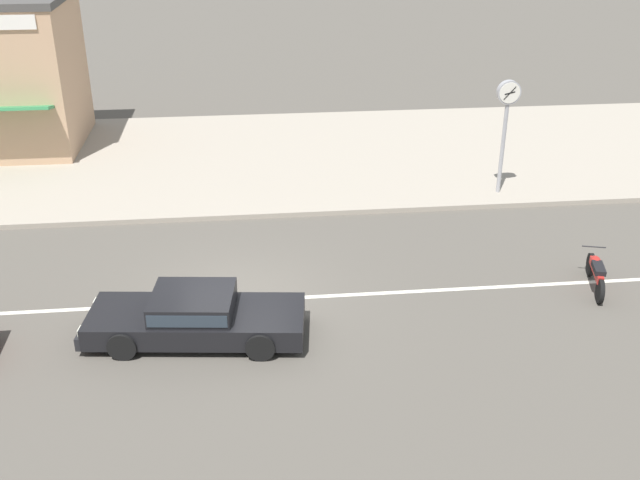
{
  "coord_description": "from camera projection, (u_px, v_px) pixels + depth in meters",
  "views": [
    {
      "loc": [
        0.37,
        -15.03,
        8.82
      ],
      "look_at": [
        2.1,
        1.37,
        0.8
      ],
      "focal_mm": 42.0,
      "sensor_mm": 36.0,
      "label": 1
    }
  ],
  "objects": [
    {
      "name": "ground_plane",
      "position": [
        236.0,
        301.0,
        17.26
      ],
      "size": [
        160.0,
        160.0,
        0.0
      ],
      "primitive_type": "plane",
      "color": "#544F47"
    },
    {
      "name": "lane_centre_stripe",
      "position": [
        236.0,
        301.0,
        17.26
      ],
      "size": [
        50.4,
        0.14,
        0.01
      ],
      "primitive_type": "cube",
      "color": "silver",
      "rests_on": "ground"
    },
    {
      "name": "kerb_strip",
      "position": [
        235.0,
        158.0,
        25.78
      ],
      "size": [
        68.0,
        10.0,
        0.15
      ],
      "primitive_type": "cube",
      "color": "#9E9384",
      "rests_on": "ground"
    },
    {
      "name": "sedan_black_1",
      "position": [
        195.0,
        316.0,
        15.67
      ],
      "size": [
        4.76,
        2.13,
        1.06
      ],
      "color": "black",
      "rests_on": "ground"
    },
    {
      "name": "motorcycle_0",
      "position": [
        596.0,
        272.0,
        17.65
      ],
      "size": [
        0.73,
        1.86,
        0.8
      ],
      "color": "black",
      "rests_on": "ground"
    },
    {
      "name": "street_clock",
      "position": [
        507.0,
        109.0,
        21.72
      ],
      "size": [
        0.69,
        0.22,
        3.44
      ],
      "color": "#9E9EA3",
      "rests_on": "kerb_strip"
    }
  ]
}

